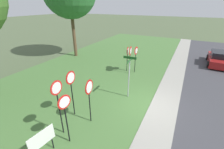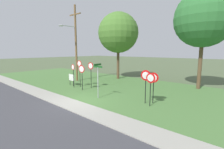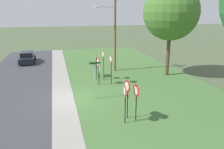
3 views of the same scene
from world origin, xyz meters
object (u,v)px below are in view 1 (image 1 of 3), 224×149
stop_sign_far_left (89,92)px  stop_sign_far_center (58,97)px  stop_sign_near_right (65,110)px  stop_sign_near_left (71,84)px  yield_sign_near_right (130,53)px  yield_sign_near_left (128,53)px  yield_sign_far_left (136,53)px  street_name_post (129,74)px  notice_board (42,140)px  parked_sedan_distant (218,59)px

stop_sign_far_left → stop_sign_far_center: stop_sign_far_center is taller
stop_sign_near_right → stop_sign_far_left: bearing=5.5°
stop_sign_near_left → yield_sign_near_right: size_ratio=1.08×
stop_sign_near_right → yield_sign_near_left: stop_sign_near_right is taller
yield_sign_far_left → stop_sign_near_right: bearing=-175.8°
yield_sign_near_left → yield_sign_far_left: yield_sign_far_left is taller
street_name_post → stop_sign_near_right: bearing=166.0°
yield_sign_near_left → stop_sign_near_left: bearing=170.7°
stop_sign_near_right → street_name_post: (4.63, -0.96, -0.07)m
notice_board → yield_sign_near_right: bearing=5.9°
stop_sign_near_right → parked_sedan_distant: size_ratio=0.59×
stop_sign_near_right → stop_sign_far_center: 0.73m
yield_sign_far_left → yield_sign_near_right: bearing=154.0°
stop_sign_near_right → stop_sign_far_center: bearing=76.4°
stop_sign_near_left → street_name_post: street_name_post is taller
parked_sedan_distant → stop_sign_near_right: bearing=155.5°
stop_sign_far_left → parked_sedan_distant: bearing=-35.5°
stop_sign_near_left → notice_board: (-2.55, -0.58, -1.09)m
yield_sign_near_left → yield_sign_near_right: size_ratio=0.93×
parked_sedan_distant → yield_sign_near_left: bearing=128.3°
stop_sign_near_right → notice_board: (-0.98, 0.44, -0.92)m
parked_sedan_distant → notice_board: bearing=155.6°
street_name_post → parked_sedan_distant: 11.51m
yield_sign_near_right → stop_sign_far_center: bearing=172.1°
yield_sign_near_right → street_name_post: size_ratio=0.88×
stop_sign_near_right → stop_sign_far_center: stop_sign_far_center is taller
parked_sedan_distant → yield_sign_near_right: bearing=131.7°
stop_sign_near_left → yield_sign_near_right: bearing=-9.2°
stop_sign_near_left → stop_sign_far_left: 1.14m
stop_sign_far_center → street_name_post: size_ratio=1.00×
stop_sign_near_left → street_name_post: 3.65m
stop_sign_far_left → yield_sign_far_left: stop_sign_far_left is taller
stop_sign_far_center → yield_sign_near_right: stop_sign_far_center is taller
stop_sign_near_right → yield_sign_far_left: size_ratio=1.05×
street_name_post → parked_sedan_distant: size_ratio=0.68×
yield_sign_near_left → yield_sign_near_right: 0.60m
stop_sign_near_right → yield_sign_near_left: bearing=14.3°
stop_sign_far_left → yield_sign_near_right: (6.68, 0.43, 0.06)m
stop_sign_near_left → notice_board: 2.84m
stop_sign_near_left → notice_board: stop_sign_near_left is taller
stop_sign_far_center → notice_board: size_ratio=2.26×
stop_sign_far_left → notice_board: 2.74m
stop_sign_far_center → parked_sedan_distant: stop_sign_far_center is taller
stop_sign_near_left → yield_sign_near_right: (6.65, -0.70, -0.08)m
yield_sign_far_left → notice_board: bearing=-178.4°
stop_sign_far_left → yield_sign_near_left: size_ratio=1.07×
stop_sign_near_left → stop_sign_far_center: size_ratio=0.94×
stop_sign_far_left → yield_sign_near_right: 6.70m
stop_sign_near_right → notice_board: size_ratio=1.97×
stop_sign_far_center → notice_board: stop_sign_far_center is taller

